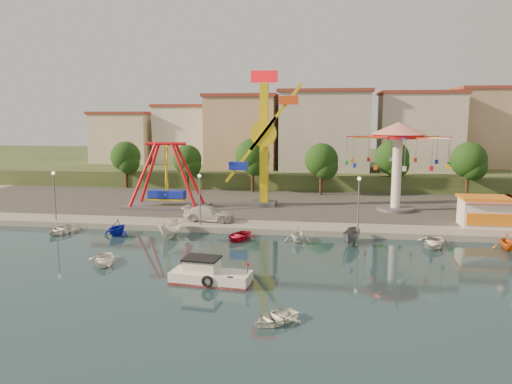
% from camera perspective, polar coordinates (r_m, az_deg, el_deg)
% --- Properties ---
extents(ground, '(200.00, 200.00, 0.00)m').
position_cam_1_polar(ground, '(38.28, 0.39, -9.23)').
color(ground, '#152D3A').
rests_on(ground, ground).
extents(quay_deck, '(200.00, 100.00, 0.60)m').
position_cam_1_polar(quay_deck, '(98.85, 5.36, 2.09)').
color(quay_deck, '#9E998E').
rests_on(quay_deck, ground).
extents(asphalt_pad, '(90.00, 28.00, 0.01)m').
position_cam_1_polar(asphalt_pad, '(67.18, 3.92, -0.82)').
color(asphalt_pad, '#4C4944').
rests_on(asphalt_pad, quay_deck).
extents(hill_terrace, '(200.00, 60.00, 3.00)m').
position_cam_1_polar(hill_terrace, '(103.68, 5.51, 3.07)').
color(hill_terrace, '#384C26').
rests_on(hill_terrace, ground).
extents(pirate_ship_ride, '(10.00, 5.00, 8.00)m').
position_cam_1_polar(pirate_ship_ride, '(61.70, -10.19, 1.75)').
color(pirate_ship_ride, '#59595E').
rests_on(pirate_ship_ride, quay_deck).
extents(kamikaze_tower, '(6.40, 3.10, 16.50)m').
position_cam_1_polar(kamikaze_tower, '(61.33, 1.21, 5.70)').
color(kamikaze_tower, '#59595E').
rests_on(kamikaze_tower, quay_deck).
extents(wave_swinger, '(11.60, 11.60, 10.40)m').
position_cam_1_polar(wave_swinger, '(60.56, 15.90, 5.03)').
color(wave_swinger, '#59595E').
rests_on(wave_swinger, quay_deck).
extents(booth_left, '(5.40, 3.78, 3.08)m').
position_cam_1_polar(booth_left, '(55.75, 24.83, -2.01)').
color(booth_left, white).
rests_on(booth_left, quay_deck).
extents(lamp_post_0, '(0.14, 0.14, 5.00)m').
position_cam_1_polar(lamp_post_0, '(57.65, -22.02, -0.56)').
color(lamp_post_0, '#59595E').
rests_on(lamp_post_0, quay_deck).
extents(lamp_post_1, '(0.14, 0.14, 5.00)m').
position_cam_1_polar(lamp_post_1, '(51.49, -6.44, -1.02)').
color(lamp_post_1, '#59595E').
rests_on(lamp_post_1, quay_deck).
extents(lamp_post_2, '(0.14, 0.14, 5.00)m').
position_cam_1_polar(lamp_post_2, '(49.91, 11.63, -1.46)').
color(lamp_post_2, '#59595E').
rests_on(lamp_post_2, quay_deck).
extents(tree_0, '(4.60, 4.60, 7.19)m').
position_cam_1_polar(tree_0, '(79.58, -14.68, 3.95)').
color(tree_0, '#382314').
rests_on(tree_0, quay_deck).
extents(tree_1, '(4.35, 4.35, 6.80)m').
position_cam_1_polar(tree_1, '(75.57, -7.88, 3.70)').
color(tree_1, '#382314').
rests_on(tree_1, quay_deck).
extents(tree_2, '(5.02, 5.02, 7.85)m').
position_cam_1_polar(tree_2, '(72.93, -0.40, 4.17)').
color(tree_2, '#382314').
rests_on(tree_2, quay_deck).
extents(tree_3, '(4.68, 4.68, 7.32)m').
position_cam_1_polar(tree_3, '(70.69, 7.48, 3.65)').
color(tree_3, '#382314').
rests_on(tree_3, quay_deck).
extents(tree_4, '(4.86, 4.86, 7.60)m').
position_cam_1_polar(tree_4, '(74.20, 15.28, 3.81)').
color(tree_4, '#382314').
rests_on(tree_4, quay_deck).
extents(tree_5, '(4.83, 4.83, 7.54)m').
position_cam_1_polar(tree_5, '(74.31, 23.13, 3.38)').
color(tree_5, '#382314').
rests_on(tree_5, quay_deck).
extents(building_0, '(9.26, 9.53, 11.87)m').
position_cam_1_polar(building_0, '(90.68, -16.85, 6.62)').
color(building_0, beige).
rests_on(building_0, hill_terrace).
extents(building_1, '(12.33, 9.01, 8.63)m').
position_cam_1_polar(building_1, '(91.42, -8.48, 5.90)').
color(building_1, silver).
rests_on(building_1, hill_terrace).
extents(building_2, '(11.95, 9.28, 11.23)m').
position_cam_1_polar(building_2, '(89.04, -0.21, 6.76)').
color(building_2, tan).
rests_on(building_2, hill_terrace).
extents(building_3, '(12.59, 10.50, 9.20)m').
position_cam_1_polar(building_3, '(84.95, 8.75, 5.87)').
color(building_3, beige).
rests_on(building_3, hill_terrace).
extents(building_4, '(10.75, 9.23, 9.24)m').
position_cam_1_polar(building_4, '(89.46, 17.44, 5.73)').
color(building_4, beige).
rests_on(building_4, hill_terrace).
extents(building_5, '(12.77, 10.96, 11.21)m').
position_cam_1_polar(building_5, '(90.66, 26.02, 5.90)').
color(building_5, tan).
rests_on(building_5, hill_terrace).
extents(cabin_motorboat, '(5.86, 2.71, 2.00)m').
position_cam_1_polar(cabin_motorboat, '(36.10, -5.40, -9.50)').
color(cabin_motorboat, white).
rests_on(cabin_motorboat, ground).
extents(rowboat_a, '(3.66, 4.21, 0.73)m').
position_cam_1_polar(rowboat_a, '(42.16, -17.01, -7.39)').
color(rowboat_a, white).
rests_on(rowboat_a, ground).
extents(rowboat_b, '(3.73, 3.74, 0.64)m').
position_cam_1_polar(rowboat_b, '(29.61, 2.19, -14.14)').
color(rowboat_b, white).
rests_on(rowboat_b, ground).
extents(van, '(5.63, 2.69, 1.58)m').
position_cam_1_polar(van, '(53.49, -5.40, -2.49)').
color(van, silver).
rests_on(van, quay_deck).
extents(moored_boat_0, '(3.25, 4.16, 0.79)m').
position_cam_1_polar(moored_boat_0, '(54.25, -21.39, -3.99)').
color(moored_boat_0, silver).
rests_on(moored_boat_0, ground).
extents(moored_boat_1, '(2.96, 3.31, 1.57)m').
position_cam_1_polar(moored_boat_1, '(51.50, -15.63, -3.92)').
color(moored_boat_1, '#1522BD').
rests_on(moored_boat_1, ground).
extents(moored_boat_2, '(1.85, 4.26, 1.61)m').
position_cam_1_polar(moored_boat_2, '(49.54, -9.79, -4.19)').
color(moored_boat_2, silver).
rests_on(moored_boat_2, ground).
extents(moored_boat_3, '(3.53, 4.22, 0.75)m').
position_cam_1_polar(moored_boat_3, '(48.01, -2.05, -5.02)').
color(moored_boat_3, '#AD0D2A').
rests_on(moored_boat_3, ground).
extents(moored_boat_4, '(2.49, 2.88, 1.50)m').
position_cam_1_polar(moored_boat_4, '(47.25, 4.77, -4.80)').
color(moored_boat_4, white).
rests_on(moored_boat_4, ground).
extents(moored_boat_5, '(2.22, 3.84, 1.40)m').
position_cam_1_polar(moored_boat_5, '(47.24, 10.88, -5.00)').
color(moored_boat_5, slate).
rests_on(moored_boat_5, ground).
extents(moored_boat_6, '(3.93, 4.75, 0.85)m').
position_cam_1_polar(moored_boat_6, '(48.21, 19.59, -5.41)').
color(moored_boat_6, silver).
rests_on(moored_boat_6, ground).
extents(moored_boat_7, '(2.64, 2.98, 1.47)m').
position_cam_1_polar(moored_boat_7, '(49.77, 26.76, -5.05)').
color(moored_boat_7, orange).
rests_on(moored_boat_7, ground).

